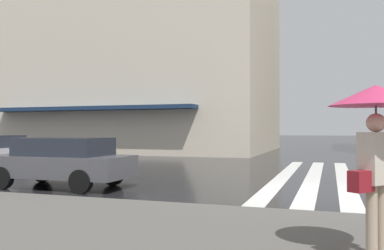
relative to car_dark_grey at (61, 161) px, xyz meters
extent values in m
plane|color=black|center=(1.00, -6.73, -0.76)|extent=(220.00, 220.00, 0.00)
cube|color=silver|center=(5.00, -8.70, -0.75)|extent=(13.00, 0.50, 0.01)
cube|color=silver|center=(5.00, -7.70, -0.75)|extent=(13.00, 0.50, 0.01)
cube|color=silver|center=(5.00, -6.70, -0.75)|extent=(13.00, 0.50, 0.01)
cube|color=silver|center=(5.00, -5.70, -0.75)|extent=(13.00, 0.50, 0.01)
cube|color=beige|center=(20.78, 7.43, 8.73)|extent=(14.56, 20.64, 18.97)
cube|color=#192D4C|center=(12.90, 7.43, 2.24)|extent=(1.20, 14.44, 0.24)
cylinder|color=black|center=(4.33, 4.99, -0.45)|extent=(0.20, 0.62, 0.62)
cube|color=#4C4C51|center=(0.00, 0.04, -0.15)|extent=(1.75, 4.10, 0.60)
cube|color=#232833|center=(0.00, -0.11, 0.40)|extent=(1.54, 2.46, 0.50)
cylinder|color=black|center=(-0.82, 1.29, -0.45)|extent=(0.20, 0.62, 0.62)
cylinder|color=black|center=(0.83, 1.29, -0.45)|extent=(0.20, 0.62, 0.62)
cylinder|color=black|center=(-0.82, -1.21, -0.45)|extent=(0.20, 0.62, 0.62)
cylinder|color=black|center=(0.82, -1.21, -0.45)|extent=(0.20, 0.62, 0.62)
cylinder|color=black|center=(7.33, 8.99, -0.45)|extent=(0.20, 0.62, 0.62)
cube|color=beige|center=(-4.69, -7.77, 0.55)|extent=(0.46, 0.44, 0.60)
sphere|color=beige|center=(-4.69, -7.77, 0.96)|extent=(0.22, 0.22, 0.22)
cylinder|color=tan|center=(-4.62, -7.83, -0.18)|extent=(0.13, 0.13, 0.86)
cylinder|color=tan|center=(-4.76, -7.71, -0.18)|extent=(0.13, 0.13, 0.86)
cube|color=maroon|center=(-4.90, -7.59, 0.30)|extent=(0.32, 0.30, 0.24)
cone|color=#C63360|center=(-4.69, -7.77, 1.28)|extent=(1.07, 1.07, 0.24)
cylinder|color=#4C4C51|center=(-4.69, -7.77, 0.76)|extent=(0.02, 0.02, 0.81)
camera|label=1|loc=(-9.90, -7.27, 0.88)|focal=38.52mm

